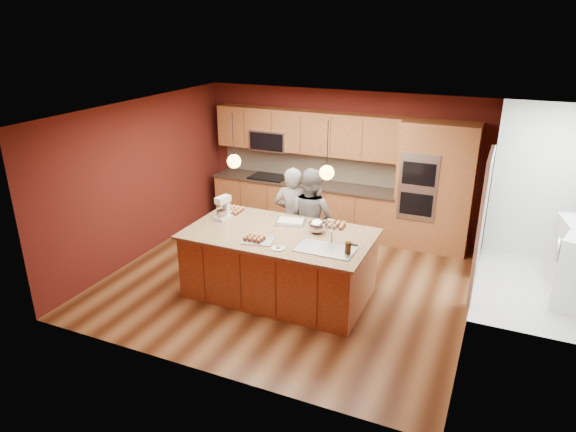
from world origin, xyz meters
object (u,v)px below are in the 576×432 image
at_px(island, 280,263).
at_px(stand_mixer, 223,210).
at_px(person_right, 311,219).
at_px(person_left, 293,217).
at_px(mixing_bowl, 317,226).

relative_size(island, stand_mixer, 7.33).
bearing_deg(person_right, island, 105.46).
bearing_deg(person_left, island, 93.34).
distance_m(stand_mixer, mixing_bowl, 1.53).
height_order(person_right, stand_mixer, person_right).
xyz_separation_m(person_left, mixing_bowl, (0.73, -0.79, 0.26)).
bearing_deg(mixing_bowl, stand_mixer, -176.73).
bearing_deg(mixing_bowl, person_left, 132.80).
bearing_deg(person_left, stand_mixer, 37.96).
relative_size(person_left, stand_mixer, 4.57).
distance_m(island, person_right, 1.08).
relative_size(island, mixing_bowl, 10.20).
height_order(person_right, mixing_bowl, person_right).
bearing_deg(island, person_right, 84.48).
bearing_deg(stand_mixer, mixing_bowl, 14.37).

